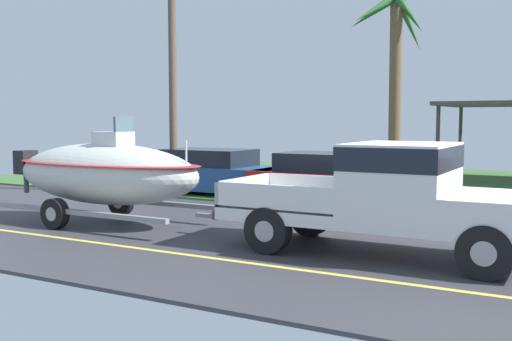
{
  "coord_description": "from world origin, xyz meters",
  "views": [
    {
      "loc": [
        2.47,
        -10.03,
        2.29
      ],
      "look_at": [
        -3.08,
        -0.06,
        1.32
      ],
      "focal_mm": 42.51,
      "sensor_mm": 36.0,
      "label": 1
    }
  ],
  "objects": [
    {
      "name": "utility_pole",
      "position": [
        -8.65,
        4.79,
        4.47
      ],
      "size": [
        0.24,
        1.8,
        8.63
      ],
      "color": "brown",
      "rests_on": "ground"
    },
    {
      "name": "parked_sedan_far",
      "position": [
        -7.49,
        5.27,
        0.67
      ],
      "size": [
        4.53,
        1.93,
        1.38
      ],
      "color": "#234C89",
      "rests_on": "ground"
    },
    {
      "name": "pickup_truck_towing",
      "position": [
        -0.32,
        -0.13,
        1.05
      ],
      "size": [
        5.57,
        2.07,
        1.89
      ],
      "color": "silver",
      "rests_on": "ground"
    },
    {
      "name": "palm_tree_near_left",
      "position": [
        -3.15,
        9.11,
        4.61
      ],
      "size": [
        2.55,
        2.98,
        6.47
      ],
      "color": "brown",
      "rests_on": "ground"
    },
    {
      "name": "parked_sedan_near",
      "position": [
        -3.57,
        5.12,
        0.67
      ],
      "size": [
        4.54,
        1.91,
        1.38
      ],
      "color": "#B21E19",
      "rests_on": "ground"
    },
    {
      "name": "boat_on_trailer",
      "position": [
        -6.83,
        -0.13,
        1.11
      ],
      "size": [
        6.01,
        2.25,
        2.34
      ],
      "color": "gray",
      "rests_on": "ground"
    },
    {
      "name": "ground",
      "position": [
        0.0,
        8.38,
        -0.01
      ],
      "size": [
        36.0,
        22.0,
        0.11
      ],
      "color": "#38383D"
    }
  ]
}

